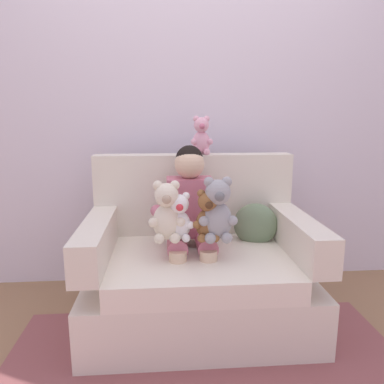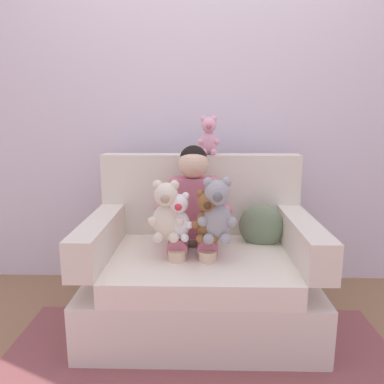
# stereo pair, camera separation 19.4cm
# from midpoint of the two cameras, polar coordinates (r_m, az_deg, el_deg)

# --- Properties ---
(ground_plane) EXTENTS (8.00, 8.00, 0.00)m
(ground_plane) POSITION_cam_midpoint_polar(r_m,az_deg,el_deg) (2.28, 3.72, -19.37)
(ground_plane) COLOR #936D4C
(back_wall) EXTENTS (6.00, 0.10, 2.60)m
(back_wall) POSITION_cam_midpoint_polar(r_m,az_deg,el_deg) (2.62, 3.51, 14.41)
(back_wall) COLOR silver
(back_wall) RESTS_ON ground
(armchair) EXTENTS (1.24, 0.86, 0.94)m
(armchair) POSITION_cam_midpoint_polar(r_m,az_deg,el_deg) (2.18, 3.79, -11.98)
(armchair) COLOR silver
(armchair) RESTS_ON ground
(seated_child) EXTENTS (0.45, 0.39, 0.82)m
(seated_child) POSITION_cam_midpoint_polar(r_m,az_deg,el_deg) (2.08, 2.74, -3.13)
(seated_child) COLOR #C66B7F
(seated_child) RESTS_ON armchair
(plush_brown) EXTENTS (0.16, 0.13, 0.27)m
(plush_brown) POSITION_cam_midpoint_polar(r_m,az_deg,el_deg) (1.91, 5.17, -3.89)
(plush_brown) COLOR brown
(plush_brown) RESTS_ON armchair
(plush_white) EXTENTS (0.15, 0.12, 0.25)m
(plush_white) POSITION_cam_midpoint_polar(r_m,az_deg,el_deg) (1.91, 0.77, -4.01)
(plush_white) COLOR white
(plush_white) RESTS_ON armchair
(plush_grey) EXTENTS (0.20, 0.16, 0.33)m
(plush_grey) POSITION_cam_midpoint_polar(r_m,az_deg,el_deg) (1.89, 6.69, -3.08)
(plush_grey) COLOR #9E9EA3
(plush_grey) RESTS_ON armchair
(plush_cream) EXTENTS (0.19, 0.15, 0.32)m
(plush_cream) POSITION_cam_midpoint_polar(r_m,az_deg,el_deg) (1.90, -1.17, -3.18)
(plush_cream) COLOR silver
(plush_cream) RESTS_ON armchair
(plush_pink_on_backrest) EXTENTS (0.14, 0.12, 0.24)m
(plush_pink_on_backrest) POSITION_cam_midpoint_polar(r_m,az_deg,el_deg) (2.31, 4.92, 8.47)
(plush_pink_on_backrest) COLOR #EAA8BC
(plush_pink_on_backrest) RESTS_ON armchair
(throw_pillow) EXTENTS (0.28, 0.18, 0.26)m
(throw_pillow) POSITION_cam_midpoint_polar(r_m,az_deg,el_deg) (2.25, 12.91, -5.23)
(throw_pillow) COLOR slate
(throw_pillow) RESTS_ON armchair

